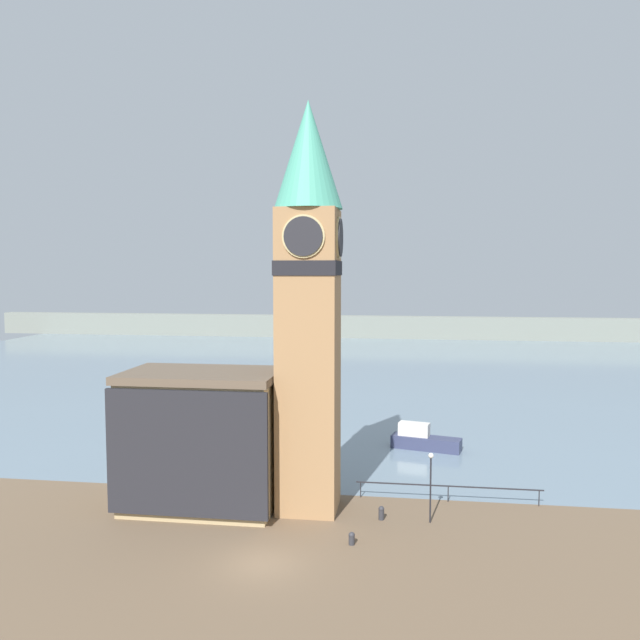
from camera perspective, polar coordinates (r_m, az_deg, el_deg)
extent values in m
plane|color=brown|center=(34.95, -5.31, -21.32)|extent=(160.00, 160.00, 0.00)
cube|color=slate|center=(102.52, 3.74, -4.02)|extent=(160.00, 120.00, 0.00)
cube|color=gray|center=(141.88, 4.92, -0.63)|extent=(180.00, 3.00, 5.00)
cube|color=#232328|center=(43.36, 11.65, -14.65)|extent=(12.17, 0.08, 0.08)
cylinder|color=#232328|center=(43.53, 3.73, -15.22)|extent=(0.07, 0.07, 1.05)
cylinder|color=#232328|center=(43.53, 11.63, -15.31)|extent=(0.07, 0.07, 1.05)
cylinder|color=#232328|center=(44.29, 19.39, -15.12)|extent=(0.07, 0.07, 1.05)
cube|color=#9E754C|center=(39.35, -1.05, -3.82)|extent=(3.71, 3.71, 19.02)
cube|color=black|center=(38.93, -1.06, 4.77)|extent=(3.83, 3.83, 0.90)
cylinder|color=tan|center=(37.10, -1.53, 7.66)|extent=(2.57, 0.12, 2.57)
cylinder|color=#232328|center=(37.01, -1.55, 7.67)|extent=(2.34, 0.12, 2.34)
cylinder|color=tan|center=(38.73, 1.75, 7.53)|extent=(0.12, 2.57, 2.57)
cylinder|color=#232328|center=(38.72, 1.88, 7.53)|extent=(0.12, 2.34, 2.34)
cone|color=teal|center=(39.57, -1.08, 14.87)|extent=(4.26, 4.26, 6.62)
cube|color=tan|center=(41.61, -10.69, -10.98)|extent=(9.46, 5.71, 8.32)
cube|color=brown|center=(40.65, -10.78, -4.97)|extent=(9.86, 6.11, 0.50)
cube|color=#232328|center=(38.84, -12.14, -11.87)|extent=(9.96, 0.30, 7.66)
cube|color=#333856|center=(54.97, 9.68, -11.02)|extent=(6.08, 2.97, 1.09)
cube|color=silver|center=(54.92, 8.60, -9.84)|extent=(2.77, 1.70, 1.11)
cylinder|color=#2D2D33|center=(36.83, 2.91, -19.44)|extent=(0.34, 0.34, 0.54)
sphere|color=#2D2D33|center=(36.72, 2.92, -19.05)|extent=(0.36, 0.36, 0.36)
cylinder|color=#2D2D33|center=(40.16, 5.63, -17.26)|extent=(0.34, 0.34, 0.67)
sphere|color=#2D2D33|center=(40.04, 5.63, -16.82)|extent=(0.36, 0.36, 0.36)
cylinder|color=black|center=(39.53, 10.07, -15.06)|extent=(0.10, 0.10, 4.05)
sphere|color=silver|center=(38.87, 10.11, -12.11)|extent=(0.32, 0.32, 0.32)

